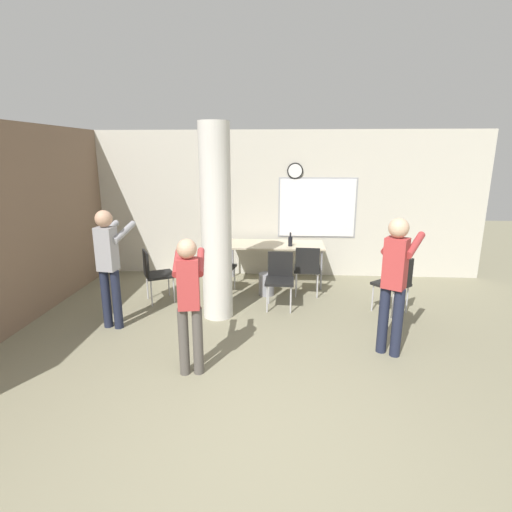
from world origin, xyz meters
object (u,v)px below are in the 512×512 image
object	(u,v)px
bottle_on_table	(290,241)
chair_table_right	(307,267)
chair_mid_room	(395,282)
folding_table	(275,246)
chair_table_left	(220,265)
chair_table_front	(280,276)
chair_near_pillar	(155,272)
person_watching_back	(109,260)
person_playing_side	(395,276)
person_playing_front	(189,296)

from	to	relation	value
bottle_on_table	chair_table_right	size ratio (longest dim) A/B	0.29
chair_mid_room	folding_table	bearing A→B (deg)	143.68
chair_table_right	chair_mid_room	world-z (taller)	same
chair_table_left	chair_table_front	size ratio (longest dim) A/B	1.00
chair_near_pillar	person_watching_back	world-z (taller)	person_watching_back
person_watching_back	person_playing_side	bearing A→B (deg)	-8.12
folding_table	person_playing_side	xyz separation A→B (m)	(1.45, -2.61, 0.28)
chair_table_right	chair_near_pillar	world-z (taller)	same
folding_table	chair_mid_room	distance (m)	2.29
chair_mid_room	person_playing_front	size ratio (longest dim) A/B	0.57
folding_table	chair_mid_room	size ratio (longest dim) A/B	2.05
person_watching_back	chair_table_left	bearing A→B (deg)	48.47
chair_near_pillar	chair_table_front	distance (m)	2.03
person_playing_front	chair_mid_room	bearing A→B (deg)	34.63
chair_near_pillar	person_watching_back	bearing A→B (deg)	-106.26
chair_near_pillar	chair_table_front	size ratio (longest dim) A/B	1.00
chair_table_left	person_watching_back	xyz separation A→B (m)	(-1.29, -1.45, 0.46)
bottle_on_table	person_playing_side	bearing A→B (deg)	-64.31
folding_table	chair_table_right	bearing A→B (deg)	-48.75
person_playing_side	bottle_on_table	bearing A→B (deg)	115.69
chair_near_pillar	person_playing_side	xyz separation A→B (m)	(3.38, -1.52, 0.48)
folding_table	chair_near_pillar	distance (m)	2.22
chair_near_pillar	bottle_on_table	bearing A→B (deg)	22.86
bottle_on_table	chair_table_front	size ratio (longest dim) A/B	0.29
chair_table_front	folding_table	bearing A→B (deg)	94.92
chair_table_left	person_watching_back	size ratio (longest dim) A/B	0.52
chair_table_front	chair_table_right	bearing A→B (deg)	50.03
bottle_on_table	chair_table_right	world-z (taller)	bottle_on_table
chair_table_front	person_watching_back	bearing A→B (deg)	-158.77
chair_near_pillar	chair_table_left	distance (m)	1.09
chair_mid_room	person_watching_back	bearing A→B (deg)	-169.70
chair_table_left	person_watching_back	bearing A→B (deg)	-131.53
chair_table_right	person_watching_back	size ratio (longest dim) A/B	0.52
bottle_on_table	person_playing_front	distance (m)	3.25
chair_table_right	person_watching_back	xyz separation A→B (m)	(-2.78, -1.45, 0.46)
folding_table	chair_mid_room	bearing A→B (deg)	-36.32
chair_table_front	person_playing_side	size ratio (longest dim) A/B	0.52
chair_table_right	chair_near_pillar	bearing A→B (deg)	-169.77
bottle_on_table	person_playing_front	bearing A→B (deg)	-110.36
chair_mid_room	person_playing_front	distance (m)	3.30
chair_table_left	bottle_on_table	bearing A→B (deg)	21.43
chair_table_front	person_watching_back	distance (m)	2.53
bottle_on_table	chair_table_left	bearing A→B (deg)	-158.57
person_watching_back	chair_near_pillar	bearing A→B (deg)	73.74
chair_near_pillar	chair_mid_room	world-z (taller)	same
chair_near_pillar	person_playing_front	world-z (taller)	person_playing_front
bottle_on_table	person_watching_back	xyz separation A→B (m)	(-2.49, -1.93, 0.12)
folding_table	chair_table_front	distance (m)	1.21
chair_table_right	person_playing_side	bearing A→B (deg)	-65.62
chair_table_left	person_playing_front	xyz separation A→B (m)	(0.07, -2.58, 0.39)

